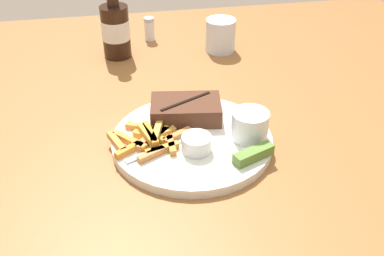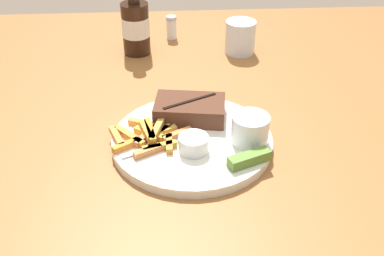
{
  "view_description": "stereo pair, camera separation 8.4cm",
  "coord_description": "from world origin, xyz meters",
  "px_view_note": "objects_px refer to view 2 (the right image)",
  "views": [
    {
      "loc": [
        -0.13,
        -0.68,
        1.29
      ],
      "look_at": [
        0.0,
        0.0,
        0.81
      ],
      "focal_mm": 42.0,
      "sensor_mm": 36.0,
      "label": 1
    },
    {
      "loc": [
        -0.04,
        -0.69,
        1.29
      ],
      "look_at": [
        0.0,
        0.0,
        0.81
      ],
      "focal_mm": 42.0,
      "sensor_mm": 36.0,
      "label": 2
    }
  ],
  "objects_px": {
    "dipping_sauce_cup": "(195,143)",
    "salt_shaker": "(171,27)",
    "steak_portion": "(191,109)",
    "coleslaw_cup": "(250,128)",
    "fork_utensil": "(153,148)",
    "pickle_spear": "(249,159)",
    "beer_bottle": "(136,25)",
    "drinking_glass": "(240,37)",
    "dinner_plate": "(192,141)"
  },
  "relations": [
    {
      "from": "dipping_sauce_cup",
      "to": "salt_shaker",
      "type": "xyz_separation_m",
      "value": [
        -0.03,
        0.56,
        -0.0
      ]
    },
    {
      "from": "steak_portion",
      "to": "dipping_sauce_cup",
      "type": "relative_size",
      "value": 2.74
    },
    {
      "from": "coleslaw_cup",
      "to": "fork_utensil",
      "type": "distance_m",
      "value": 0.18
    },
    {
      "from": "pickle_spear",
      "to": "salt_shaker",
      "type": "height_order",
      "value": "salt_shaker"
    },
    {
      "from": "beer_bottle",
      "to": "dipping_sauce_cup",
      "type": "bearing_deg",
      "value": -75.34
    },
    {
      "from": "steak_portion",
      "to": "dipping_sauce_cup",
      "type": "distance_m",
      "value": 0.11
    },
    {
      "from": "steak_portion",
      "to": "beer_bottle",
      "type": "xyz_separation_m",
      "value": [
        -0.12,
        0.36,
        0.04
      ]
    },
    {
      "from": "drinking_glass",
      "to": "salt_shaker",
      "type": "relative_size",
      "value": 1.32
    },
    {
      "from": "steak_portion",
      "to": "fork_utensil",
      "type": "relative_size",
      "value": 1.17
    },
    {
      "from": "coleslaw_cup",
      "to": "fork_utensil",
      "type": "relative_size",
      "value": 0.55
    },
    {
      "from": "dipping_sauce_cup",
      "to": "beer_bottle",
      "type": "height_order",
      "value": "beer_bottle"
    },
    {
      "from": "coleslaw_cup",
      "to": "dipping_sauce_cup",
      "type": "bearing_deg",
      "value": -167.39
    },
    {
      "from": "fork_utensil",
      "to": "beer_bottle",
      "type": "xyz_separation_m",
      "value": [
        -0.05,
        0.46,
        0.06
      ]
    },
    {
      "from": "dipping_sauce_cup",
      "to": "salt_shaker",
      "type": "bearing_deg",
      "value": 92.89
    },
    {
      "from": "fork_utensil",
      "to": "salt_shaker",
      "type": "distance_m",
      "value": 0.55
    },
    {
      "from": "coleslaw_cup",
      "to": "beer_bottle",
      "type": "relative_size",
      "value": 0.32
    },
    {
      "from": "coleslaw_cup",
      "to": "beer_bottle",
      "type": "height_order",
      "value": "beer_bottle"
    },
    {
      "from": "fork_utensil",
      "to": "beer_bottle",
      "type": "height_order",
      "value": "beer_bottle"
    },
    {
      "from": "dinner_plate",
      "to": "coleslaw_cup",
      "type": "bearing_deg",
      "value": -10.94
    },
    {
      "from": "dinner_plate",
      "to": "drinking_glass",
      "type": "relative_size",
      "value": 3.55
    },
    {
      "from": "coleslaw_cup",
      "to": "steak_portion",
      "type": "bearing_deg",
      "value": 139.69
    },
    {
      "from": "dipping_sauce_cup",
      "to": "steak_portion",
      "type": "bearing_deg",
      "value": 90.18
    },
    {
      "from": "steak_portion",
      "to": "pickle_spear",
      "type": "height_order",
      "value": "steak_portion"
    },
    {
      "from": "coleslaw_cup",
      "to": "pickle_spear",
      "type": "distance_m",
      "value": 0.07
    },
    {
      "from": "pickle_spear",
      "to": "drinking_glass",
      "type": "height_order",
      "value": "drinking_glass"
    },
    {
      "from": "steak_portion",
      "to": "drinking_glass",
      "type": "height_order",
      "value": "drinking_glass"
    },
    {
      "from": "dipping_sauce_cup",
      "to": "pickle_spear",
      "type": "height_order",
      "value": "dipping_sauce_cup"
    },
    {
      "from": "salt_shaker",
      "to": "dinner_plate",
      "type": "bearing_deg",
      "value": -87.16
    },
    {
      "from": "fork_utensil",
      "to": "salt_shaker",
      "type": "height_order",
      "value": "salt_shaker"
    },
    {
      "from": "salt_shaker",
      "to": "drinking_glass",
      "type": "bearing_deg",
      "value": -30.47
    },
    {
      "from": "fork_utensil",
      "to": "salt_shaker",
      "type": "xyz_separation_m",
      "value": [
        0.05,
        0.55,
        0.01
      ]
    },
    {
      "from": "dinner_plate",
      "to": "pickle_spear",
      "type": "relative_size",
      "value": 3.77
    },
    {
      "from": "fork_utensil",
      "to": "drinking_glass",
      "type": "height_order",
      "value": "drinking_glass"
    },
    {
      "from": "dinner_plate",
      "to": "dipping_sauce_cup",
      "type": "bearing_deg",
      "value": -86.54
    },
    {
      "from": "steak_portion",
      "to": "fork_utensil",
      "type": "xyz_separation_m",
      "value": [
        -0.08,
        -0.1,
        -0.02
      ]
    },
    {
      "from": "pickle_spear",
      "to": "fork_utensil",
      "type": "height_order",
      "value": "pickle_spear"
    },
    {
      "from": "dinner_plate",
      "to": "dipping_sauce_cup",
      "type": "distance_m",
      "value": 0.05
    },
    {
      "from": "steak_portion",
      "to": "dipping_sauce_cup",
      "type": "xyz_separation_m",
      "value": [
        0.0,
        -0.11,
        -0.0
      ]
    },
    {
      "from": "dinner_plate",
      "to": "drinking_glass",
      "type": "xyz_separation_m",
      "value": [
        0.15,
        0.41,
        0.03
      ]
    },
    {
      "from": "steak_portion",
      "to": "drinking_glass",
      "type": "distance_m",
      "value": 0.37
    },
    {
      "from": "fork_utensil",
      "to": "beer_bottle",
      "type": "relative_size",
      "value": 0.59
    },
    {
      "from": "drinking_glass",
      "to": "dipping_sauce_cup",
      "type": "bearing_deg",
      "value": -108.41
    },
    {
      "from": "coleslaw_cup",
      "to": "pickle_spear",
      "type": "relative_size",
      "value": 0.86
    },
    {
      "from": "beer_bottle",
      "to": "pickle_spear",
      "type": "bearing_deg",
      "value": -67.25
    },
    {
      "from": "beer_bottle",
      "to": "salt_shaker",
      "type": "bearing_deg",
      "value": 43.78
    },
    {
      "from": "pickle_spear",
      "to": "steak_portion",
      "type": "bearing_deg",
      "value": 120.89
    },
    {
      "from": "steak_portion",
      "to": "salt_shaker",
      "type": "relative_size",
      "value": 2.3
    },
    {
      "from": "coleslaw_cup",
      "to": "dipping_sauce_cup",
      "type": "height_order",
      "value": "coleslaw_cup"
    },
    {
      "from": "steak_portion",
      "to": "fork_utensil",
      "type": "height_order",
      "value": "steak_portion"
    },
    {
      "from": "beer_bottle",
      "to": "coleslaw_cup",
      "type": "bearing_deg",
      "value": -63.09
    }
  ]
}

